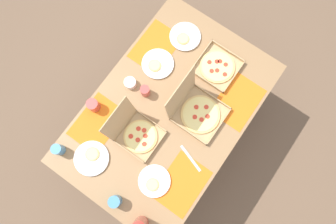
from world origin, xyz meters
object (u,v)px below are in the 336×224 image
(cup_clear_left, at_px, (145,91))
(cup_spare, at_px, (58,149))
(cup_dark, at_px, (115,201))
(plate_far_left, at_px, (92,158))
(pizza_box_corner_left, at_px, (136,133))
(cup_red, at_px, (93,105))
(plate_far_right, at_px, (157,64))
(plate_middle, at_px, (185,37))
(pizza_box_edge_far, at_px, (196,110))
(condiment_bowl, at_px, (130,83))
(plate_near_right, at_px, (154,181))
(pizza_box_center, at_px, (217,67))

(cup_clear_left, distance_m, cup_spare, 0.69)
(cup_clear_left, bearing_deg, cup_dark, -158.52)
(plate_far_left, relative_size, cup_spare, 2.49)
(pizza_box_corner_left, distance_m, cup_red, 0.35)
(plate_far_left, height_order, cup_dark, cup_dark)
(plate_far_right, height_order, plate_middle, same)
(plate_far_left, distance_m, cup_clear_left, 0.57)
(cup_red, bearing_deg, pizza_box_corner_left, -87.62)
(plate_far_right, bearing_deg, cup_dark, -160.29)
(pizza_box_edge_far, relative_size, condiment_bowl, 4.12)
(plate_far_right, bearing_deg, cup_clear_left, -166.22)
(pizza_box_edge_far, xyz_separation_m, cup_spare, (-0.74, 0.59, -0.00))
(plate_far_left, height_order, cup_spare, cup_spare)
(plate_near_right, bearing_deg, plate_far_left, 105.22)
(pizza_box_center, height_order, cup_clear_left, cup_clear_left)
(pizza_box_corner_left, height_order, cup_red, pizza_box_corner_left)
(pizza_box_center, distance_m, plate_far_left, 1.07)
(cup_red, bearing_deg, plate_far_left, -145.24)
(pizza_box_edge_far, xyz_separation_m, cup_clear_left, (-0.09, 0.36, -0.01))
(pizza_box_corner_left, height_order, plate_near_right, pizza_box_corner_left)
(plate_far_right, xyz_separation_m, condiment_bowl, (-0.23, 0.07, 0.02))
(pizza_box_center, height_order, cup_spare, cup_spare)
(plate_middle, bearing_deg, plate_far_left, 179.27)
(plate_near_right, distance_m, cup_dark, 0.28)
(pizza_box_center, xyz_separation_m, condiment_bowl, (-0.46, 0.43, 0.01))
(pizza_box_corner_left, xyz_separation_m, cup_clear_left, (0.27, 0.12, -0.00))
(plate_middle, distance_m, cup_red, 0.82)
(plate_middle, relative_size, cup_red, 2.44)
(cup_spare, relative_size, cup_dark, 0.95)
(condiment_bowl, bearing_deg, plate_far_right, -17.24)
(pizza_box_corner_left, height_order, pizza_box_edge_far, pizza_box_edge_far)
(cup_clear_left, height_order, condiment_bowl, cup_clear_left)
(cup_spare, bearing_deg, pizza_box_corner_left, -42.56)
(plate_middle, xyz_separation_m, cup_dark, (-1.20, -0.29, 0.04))
(condiment_bowl, bearing_deg, cup_spare, 170.61)
(pizza_box_edge_far, xyz_separation_m, pizza_box_center, (0.36, 0.06, -0.04))
(plate_far_left, xyz_separation_m, cup_red, (0.29, 0.20, 0.04))
(plate_far_right, distance_m, plate_middle, 0.29)
(cup_spare, bearing_deg, pizza_box_edge_far, -38.57)
(plate_far_left, relative_size, cup_red, 2.51)
(cup_dark, xyz_separation_m, cup_red, (0.41, 0.50, -0.00))
(plate_far_right, bearing_deg, plate_middle, -8.13)
(cup_clear_left, bearing_deg, condiment_bowl, 94.40)
(plate_far_right, relative_size, cup_clear_left, 2.57)
(plate_far_left, height_order, condiment_bowl, condiment_bowl)
(plate_near_right, bearing_deg, cup_red, 74.73)
(plate_far_right, distance_m, plate_near_right, 0.81)
(pizza_box_corner_left, height_order, pizza_box_center, pizza_box_corner_left)
(plate_far_right, xyz_separation_m, plate_near_right, (-0.67, -0.46, 0.00))
(pizza_box_corner_left, xyz_separation_m, cup_dark, (-0.43, -0.15, 0.00))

